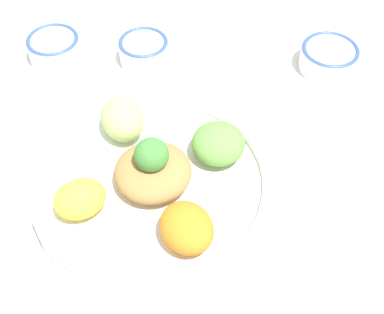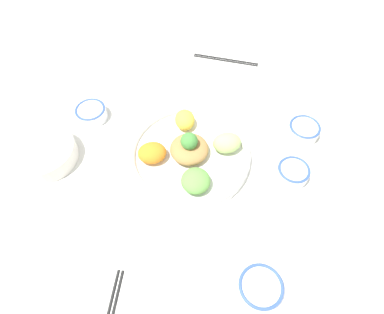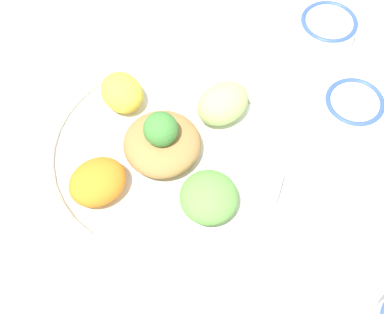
{
  "view_description": "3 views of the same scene",
  "coord_description": "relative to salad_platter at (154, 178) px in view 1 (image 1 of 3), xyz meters",
  "views": [
    {
      "loc": [
        0.32,
        0.35,
        0.61
      ],
      "look_at": [
        -0.02,
        0.03,
        0.05
      ],
      "focal_mm": 50.0,
      "sensor_mm": 36.0,
      "label": 1
    },
    {
      "loc": [
        -0.42,
        0.23,
        0.75
      ],
      "look_at": [
        0.0,
        0.01,
        0.04
      ],
      "focal_mm": 30.0,
      "sensor_mm": 36.0,
      "label": 2
    },
    {
      "loc": [
        -0.22,
        0.29,
        0.66
      ],
      "look_at": [
        -0.01,
        -0.02,
        0.02
      ],
      "focal_mm": 50.0,
      "sensor_mm": 36.0,
      "label": 3
    }
  ],
  "objects": [
    {
      "name": "sauce_bowl_red",
      "position": [
        -0.18,
        -0.22,
        -0.0
      ],
      "size": [
        0.09,
        0.09,
        0.04
      ],
      "color": "white",
      "rests_on": "ground_plane"
    },
    {
      "name": "sauce_bowl_dark",
      "position": [
        -0.08,
        -0.33,
        -0.0
      ],
      "size": [
        0.09,
        0.09,
        0.04
      ],
      "color": "white",
      "rests_on": "ground_plane"
    },
    {
      "name": "serving_spoon_main",
      "position": [
        -0.06,
        0.31,
        -0.02
      ],
      "size": [
        0.05,
        0.13,
        0.01
      ],
      "rotation": [
        0.0,
        0.0,
        1.36
      ],
      "color": "white",
      "rests_on": "ground_plane"
    },
    {
      "name": "ground_plane",
      "position": [
        -0.03,
        0.0,
        -0.02
      ],
      "size": [
        2.4,
        2.4,
        0.0
      ],
      "primitive_type": "plane",
      "color": "white"
    },
    {
      "name": "rice_bowl_plain",
      "position": [
        -0.39,
        0.03,
        -0.0
      ],
      "size": [
        0.1,
        0.1,
        0.04
      ],
      "color": "white",
      "rests_on": "ground_plane"
    },
    {
      "name": "salad_platter",
      "position": [
        0.0,
        0.0,
        0.0
      ],
      "size": [
        0.34,
        0.34,
        0.1
      ],
      "color": "white",
      "rests_on": "ground_plane"
    }
  ]
}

